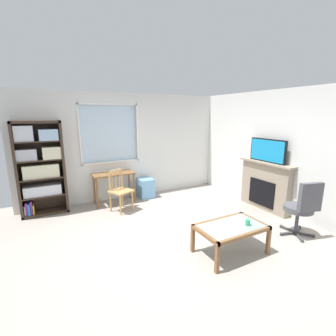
# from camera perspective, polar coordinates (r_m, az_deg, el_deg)

# --- Properties ---
(ground) EXTENTS (6.01, 5.89, 0.02)m
(ground) POSITION_cam_1_polar(r_m,az_deg,el_deg) (4.29, 1.38, -16.28)
(ground) COLOR #9E9389
(wall_back_with_window) EXTENTS (5.01, 0.15, 2.56)m
(wall_back_with_window) POSITION_cam_1_polar(r_m,az_deg,el_deg) (6.07, -9.53, 4.69)
(wall_back_with_window) COLOR silver
(wall_back_with_window) RESTS_ON ground
(wall_right) EXTENTS (0.12, 5.09, 2.56)m
(wall_right) POSITION_cam_1_polar(r_m,az_deg,el_deg) (5.54, 25.29, 3.33)
(wall_right) COLOR silver
(wall_right) RESTS_ON ground
(bookshelf) EXTENTS (0.90, 0.38, 1.94)m
(bookshelf) POSITION_cam_1_polar(r_m,az_deg,el_deg) (5.56, -28.10, 0.57)
(bookshelf) COLOR #38281E
(bookshelf) RESTS_ON ground
(desk_under_window) EXTENTS (0.96, 0.44, 0.73)m
(desk_under_window) POSITION_cam_1_polar(r_m,az_deg,el_deg) (5.73, -12.77, -2.39)
(desk_under_window) COLOR brown
(desk_under_window) RESTS_ON ground
(wooden_chair) EXTENTS (0.55, 0.54, 0.90)m
(wooden_chair) POSITION_cam_1_polar(r_m,az_deg,el_deg) (5.29, -11.33, -5.19)
(wooden_chair) COLOR tan
(wooden_chair) RESTS_ON ground
(plastic_drawer_unit) EXTENTS (0.35, 0.40, 0.48)m
(plastic_drawer_unit) POSITION_cam_1_polar(r_m,az_deg,el_deg) (6.13, -5.35, -4.70)
(plastic_drawer_unit) COLOR #72ADDB
(plastic_drawer_unit) RESTS_ON ground
(fireplace) EXTENTS (0.26, 1.30, 1.06)m
(fireplace) POSITION_cam_1_polar(r_m,az_deg,el_deg) (5.70, 22.04, -3.84)
(fireplace) COLOR gray
(fireplace) RESTS_ON ground
(tv) EXTENTS (0.06, 0.88, 0.49)m
(tv) POSITION_cam_1_polar(r_m,az_deg,el_deg) (5.53, 22.58, 3.86)
(tv) COLOR black
(tv) RESTS_ON fireplace
(office_chair) EXTENTS (0.58, 0.61, 1.00)m
(office_chair) POSITION_cam_1_polar(r_m,az_deg,el_deg) (4.67, 29.33, -7.91)
(office_chair) COLOR #4C4C51
(office_chair) RESTS_ON ground
(coffee_table) EXTENTS (1.02, 0.63, 0.45)m
(coffee_table) POSITION_cam_1_polar(r_m,az_deg,el_deg) (3.82, 14.72, -13.93)
(coffee_table) COLOR #8C9E99
(coffee_table) RESTS_ON ground
(sippy_cup) EXTENTS (0.07, 0.07, 0.09)m
(sippy_cup) POSITION_cam_1_polar(r_m,az_deg,el_deg) (3.86, 18.39, -12.14)
(sippy_cup) COLOR #33B770
(sippy_cup) RESTS_ON coffee_table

